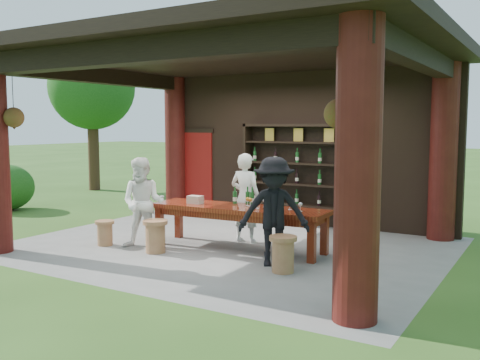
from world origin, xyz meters
The scene contains 14 objects.
ground centered at (0.00, 0.00, 0.00)m, with size 90.00×90.00×0.00m, color #2D5119.
pavilion centered at (-0.01, 0.43, 2.13)m, with size 7.50×6.00×3.60m.
wine_shelf centered at (0.20, 2.45, 1.10)m, with size 2.48×0.38×2.18m.
tasting_table centered at (0.28, -0.12, 0.63)m, with size 3.20×0.98×0.75m.
stool_near_left centered at (-0.79, -1.07, 0.29)m, with size 0.42×0.42×0.55m.
stool_near_right centered at (1.60, -1.05, 0.29)m, with size 0.41×0.41×0.54m.
stool_far_left centered at (-1.92, -1.11, 0.24)m, with size 0.34×0.34×0.45m.
host centered at (0.09, 0.45, 0.82)m, with size 0.60×0.39×1.64m, color white.
guest_woman centered at (-1.21, -0.88, 0.80)m, with size 0.77×0.60×1.59m, color white.
guest_man centered at (1.31, -0.77, 0.84)m, with size 1.08×0.62×1.67m, color black.
table_bottles centered at (0.23, 0.19, 0.90)m, with size 0.41×0.16×0.31m.
table_glasses centered at (0.83, -0.03, 0.82)m, with size 1.12×0.26×0.15m.
napkin_basket centered at (-0.57, -0.22, 0.82)m, with size 0.26×0.18×0.14m, color #BF6672.
shrubs centered at (1.53, 0.23, 0.55)m, with size 14.87×9.93×1.36m.
Camera 1 is at (5.00, -7.96, 2.16)m, focal length 40.00 mm.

